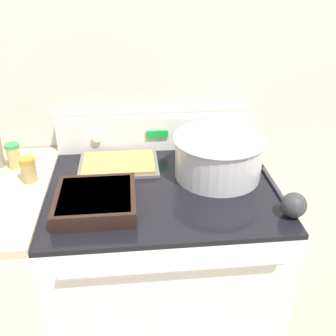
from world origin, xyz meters
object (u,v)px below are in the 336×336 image
spice_jar_green_cap (14,156)px  baking_tray (119,164)px  mixing_bowl (218,154)px  ladle (292,203)px  spice_jar_orange_cap (28,170)px  casserole_dish (96,200)px

spice_jar_green_cap → baking_tray: bearing=-2.2°
mixing_bowl → ladle: size_ratio=1.00×
spice_jar_orange_cap → spice_jar_green_cap: (-0.08, 0.11, 0.00)m
ladle → spice_jar_green_cap: bearing=158.1°
spice_jar_orange_cap → ladle: bearing=-17.2°
mixing_bowl → casserole_dish: bearing=-158.7°
mixing_bowl → spice_jar_green_cap: (-0.76, 0.12, -0.03)m
mixing_bowl → baking_tray: size_ratio=1.10×
casserole_dish → ladle: 0.63m
ladle → spice_jar_green_cap: size_ratio=3.44×
baking_tray → spice_jar_orange_cap: 0.33m
casserole_dish → spice_jar_orange_cap: size_ratio=2.83×
ladle → spice_jar_orange_cap: bearing=162.8°
mixing_bowl → spice_jar_green_cap: mixing_bowl is taller
baking_tray → spice_jar_orange_cap: bearing=-163.1°
ladle → spice_jar_green_cap: 1.02m
mixing_bowl → casserole_dish: mixing_bowl is taller
casserole_dish → mixing_bowl: bearing=21.3°
spice_jar_green_cap → casserole_dish: bearing=-41.8°
mixing_bowl → ladle: bearing=-55.1°
casserole_dish → spice_jar_orange_cap: spice_jar_orange_cap is taller
casserole_dish → spice_jar_orange_cap: (-0.25, 0.18, 0.03)m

